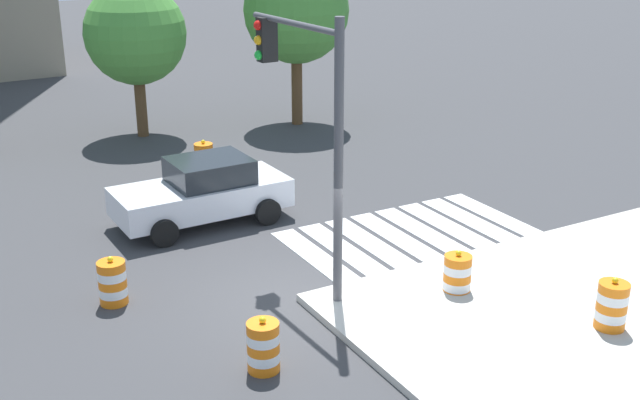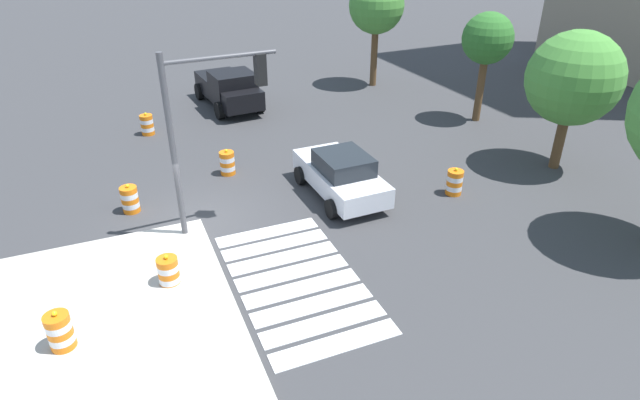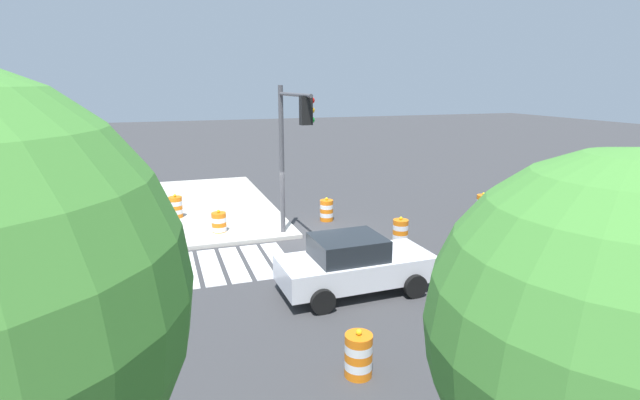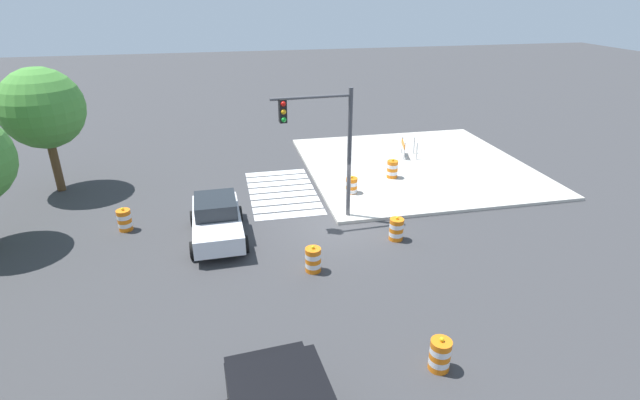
{
  "view_description": "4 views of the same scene",
  "coord_description": "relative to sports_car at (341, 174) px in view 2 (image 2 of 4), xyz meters",
  "views": [
    {
      "loc": [
        -6.53,
        -12.61,
        7.37
      ],
      "look_at": [
        1.24,
        1.25,
        1.54
      ],
      "focal_mm": 44.3,
      "sensor_mm": 36.0,
      "label": 1
    },
    {
      "loc": [
        14.91,
        -2.07,
        8.91
      ],
      "look_at": [
        1.9,
        3.37,
        1.11
      ],
      "focal_mm": 29.72,
      "sensor_mm": 36.0,
      "label": 2
    },
    {
      "loc": [
        4.91,
        16.48,
        5.75
      ],
      "look_at": [
        -0.31,
        1.13,
        1.74
      ],
      "focal_mm": 26.79,
      "sensor_mm": 36.0,
      "label": 3
    },
    {
      "loc": [
        -17.31,
        4.47,
        9.24
      ],
      "look_at": [
        0.86,
        0.58,
        0.85
      ],
      "focal_mm": 26.67,
      "sensor_mm": 36.0,
      "label": 4
    }
  ],
  "objects": [
    {
      "name": "traffic_light_pole",
      "position": [
        0.55,
        -4.41,
        3.1
      ],
      "size": [
        0.5,
        3.29,
        5.5
      ],
      "color": "#4C4C51",
      "rests_on": "sidewalk_corner"
    },
    {
      "name": "pickup_truck",
      "position": [
        -10.68,
        -1.22,
        0.16
      ],
      "size": [
        5.3,
        2.69,
        1.92
      ],
      "color": "black",
      "rests_on": "ground"
    },
    {
      "name": "traffic_barrel_on_sidewalk",
      "position": [
        4.43,
        -8.95,
        -0.21
      ],
      "size": [
        0.56,
        0.56,
        1.02
      ],
      "color": "orange",
      "rests_on": "sidewalk_corner"
    },
    {
      "name": "traffic_barrel_crosswalk_end",
      "position": [
        1.46,
        3.74,
        -0.36
      ],
      "size": [
        0.56,
        0.56,
        1.02
      ],
      "color": "orange",
      "rests_on": "ground"
    },
    {
      "name": "street_tree_streetside_near",
      "position": [
        -11.35,
        7.23,
        3.48
      ],
      "size": [
        2.97,
        2.97,
        5.83
      ],
      "color": "brown",
      "rests_on": "ground"
    },
    {
      "name": "street_tree_corner_lot",
      "position": [
        1.12,
        8.68,
        2.69
      ],
      "size": [
        3.41,
        3.41,
        5.23
      ],
      "color": "brown",
      "rests_on": "ground"
    },
    {
      "name": "traffic_barrel_far_curb",
      "position": [
        -3.21,
        -3.25,
        -0.36
      ],
      "size": [
        0.56,
        0.56,
        1.02
      ],
      "color": "orange",
      "rests_on": "ground"
    },
    {
      "name": "street_tree_streetside_far",
      "position": [
        -4.37,
        9.12,
        2.95
      ],
      "size": [
        2.28,
        2.28,
        4.97
      ],
      "color": "brown",
      "rests_on": "ground"
    },
    {
      "name": "ground_plane",
      "position": [
        0.01,
        -4.95,
        -0.81
      ],
      "size": [
        120.0,
        120.0,
        0.0
      ],
      "primitive_type": "plane",
      "color": "#38383A"
    },
    {
      "name": "crosswalk_stripes",
      "position": [
        4.01,
        -3.15,
        -0.8
      ],
      "size": [
        5.85,
        3.2,
        0.02
      ],
      "color": "silver",
      "rests_on": "ground"
    },
    {
      "name": "traffic_barrel_near_corner",
      "position": [
        2.94,
        -6.36,
        -0.36
      ],
      "size": [
        0.56,
        0.56,
        1.02
      ],
      "color": "orange",
      "rests_on": "ground"
    },
    {
      "name": "traffic_barrel_median_far",
      "position": [
        -8.53,
        -5.56,
        -0.36
      ],
      "size": [
        0.56,
        0.56,
        1.02
      ],
      "color": "orange",
      "rests_on": "ground"
    },
    {
      "name": "sports_car",
      "position": [
        0.0,
        0.0,
        0.0
      ],
      "size": [
        4.35,
        2.23,
        1.63
      ],
      "color": "silver",
      "rests_on": "ground"
    },
    {
      "name": "traffic_barrel_median_near",
      "position": [
        -1.65,
        -6.92,
        -0.36
      ],
      "size": [
        0.56,
        0.56,
        1.02
      ],
      "color": "orange",
      "rests_on": "ground"
    }
  ]
}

